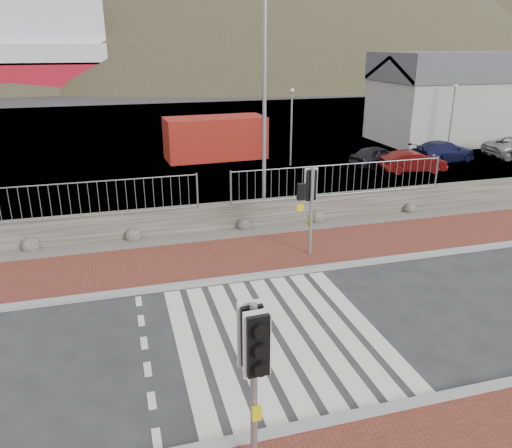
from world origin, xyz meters
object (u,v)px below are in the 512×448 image
object	(u,v)px
car_c	(443,152)
streetlight	(269,89)
traffic_signal_near	(254,352)
shipping_container	(215,138)
traffic_signal_far	(311,193)
car_b	(413,162)
car_a	(376,156)

from	to	relation	value
car_c	streetlight	bearing A→B (deg)	102.88
traffic_signal_near	car_c	bearing A→B (deg)	45.29
shipping_container	car_c	bearing A→B (deg)	-23.07
traffic_signal_far	streetlight	world-z (taller)	streetlight
car_b	car_c	distance (m)	3.30
streetlight	shipping_container	xyz separation A→B (m)	(0.17, 10.76, -3.61)
traffic_signal_near	car_a	size ratio (longest dim) A/B	0.90
traffic_signal_far	car_b	xyz separation A→B (m)	(9.24, 8.65, -1.50)
car_a	car_b	size ratio (longest dim) A/B	0.97
car_a	car_c	bearing A→B (deg)	-110.88
traffic_signal_far	car_c	xyz separation A→B (m)	(12.14, 10.23, -1.46)
shipping_container	car_b	world-z (taller)	shipping_container
traffic_signal_far	streetlight	size ratio (longest dim) A/B	0.33
traffic_signal_far	car_c	size ratio (longest dim) A/B	0.69
traffic_signal_far	car_a	size ratio (longest dim) A/B	0.88
shipping_container	car_a	size ratio (longest dim) A/B	1.76
car_c	traffic_signal_far	bearing A→B (deg)	115.95
car_b	car_c	size ratio (longest dim) A/B	0.81
traffic_signal_near	traffic_signal_far	bearing A→B (deg)	59.90
traffic_signal_near	streetlight	distance (m)	12.42
car_a	car_b	xyz separation A→B (m)	(1.16, -1.78, -0.00)
traffic_signal_far	car_c	distance (m)	15.94
car_a	traffic_signal_far	bearing A→B (deg)	124.05
car_c	shipping_container	bearing A→B (deg)	55.48
traffic_signal_near	car_b	xyz separation A→B (m)	(13.17, 16.20, -1.55)
traffic_signal_near	car_a	world-z (taller)	traffic_signal_near
streetlight	traffic_signal_near	bearing A→B (deg)	-91.70
traffic_signal_far	car_c	world-z (taller)	traffic_signal_far
traffic_signal_near	shipping_container	size ratio (longest dim) A/B	0.51
traffic_signal_far	car_a	distance (m)	13.28
traffic_signal_near	streetlight	world-z (taller)	streetlight
car_a	car_b	bearing A→B (deg)	-165.17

